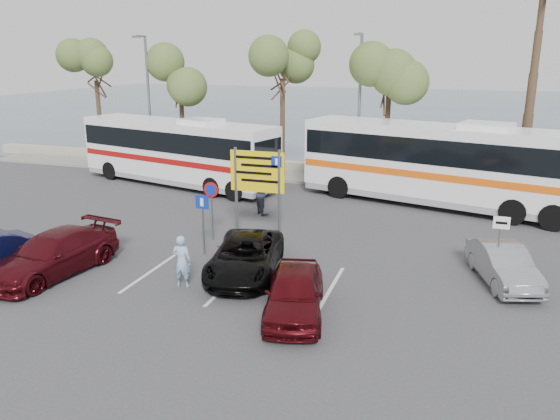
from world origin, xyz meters
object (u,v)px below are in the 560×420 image
(car_maroon, at_px, (53,254))
(car_red, at_px, (295,292))
(direction_sign, at_px, (257,179))
(street_lamp_left, at_px, (148,96))
(street_lamp_right, at_px, (359,102))
(car_silver_b, at_px, (503,265))
(pedestrian_near, at_px, (182,261))
(pedestrian_far, at_px, (263,193))
(coach_bus_left, at_px, (177,154))
(coach_bus_right, at_px, (439,167))
(suv_black, at_px, (245,256))

(car_maroon, height_order, car_red, car_maroon)
(direction_sign, distance_m, car_maroon, 7.80)
(street_lamp_left, distance_m, car_maroon, 17.42)
(street_lamp_right, distance_m, car_silver_b, 14.47)
(pedestrian_near, bearing_deg, car_red, 164.85)
(pedestrian_far, bearing_deg, car_maroon, 110.39)
(street_lamp_right, distance_m, coach_bus_left, 10.37)
(pedestrian_near, xyz_separation_m, pedestrian_far, (-0.42, 8.50, 0.12))
(car_silver_b, distance_m, pedestrian_far, 11.19)
(street_lamp_right, height_order, direction_sign, street_lamp_right)
(direction_sign, height_order, coach_bus_left, coach_bus_left)
(car_maroon, bearing_deg, direction_sign, 55.73)
(coach_bus_right, relative_size, car_maroon, 2.81)
(car_silver_b, bearing_deg, street_lamp_left, 131.50)
(coach_bus_left, height_order, pedestrian_near, coach_bus_left)
(street_lamp_left, xyz_separation_m, car_maroon, (5.87, -15.93, -3.90))
(street_lamp_right, height_order, coach_bus_left, street_lamp_right)
(direction_sign, bearing_deg, street_lamp_left, 136.83)
(direction_sign, xyz_separation_m, pedestrian_far, (-1.00, 3.30, -1.46))
(car_red, bearing_deg, suv_black, 123.37)
(street_lamp_left, relative_size, car_silver_b, 2.14)
(pedestrian_near, bearing_deg, pedestrian_far, -91.91)
(street_lamp_right, bearing_deg, suv_black, -94.41)
(pedestrian_far, bearing_deg, direction_sign, 152.17)
(direction_sign, distance_m, coach_bus_left, 10.49)
(suv_black, bearing_deg, car_silver_b, 2.25)
(car_red, xyz_separation_m, car_silver_b, (5.68, 4.22, -0.05))
(street_lamp_right, bearing_deg, coach_bus_right, -33.86)
(direction_sign, height_order, pedestrian_near, direction_sign)
(car_red, distance_m, pedestrian_near, 3.97)
(car_red, xyz_separation_m, pedestrian_far, (-4.32, 9.22, 0.30))
(suv_black, bearing_deg, pedestrian_far, 94.32)
(coach_bus_right, height_order, car_silver_b, coach_bus_right)
(coach_bus_right, distance_m, pedestrian_near, 14.40)
(car_silver_b, bearing_deg, suv_black, 175.95)
(street_lamp_left, height_order, car_maroon, street_lamp_left)
(street_lamp_right, xyz_separation_m, pedestrian_far, (-3.00, -7.02, -3.63))
(street_lamp_left, height_order, street_lamp_right, same)
(coach_bus_left, xyz_separation_m, car_silver_b, (16.50, -9.00, -1.14))
(street_lamp_right, distance_m, car_maroon, 17.89)
(car_red, relative_size, pedestrian_near, 2.31)
(street_lamp_left, distance_m, street_lamp_right, 13.00)
(street_lamp_right, xyz_separation_m, coach_bus_left, (-9.50, -3.02, -2.84))
(car_red, relative_size, pedestrian_far, 2.02)
(street_lamp_left, relative_size, car_maroon, 1.66)
(street_lamp_left, relative_size, coach_bus_left, 0.64)
(direction_sign, height_order, car_red, direction_sign)
(pedestrian_near, relative_size, pedestrian_far, 0.87)
(car_silver_b, relative_size, pedestrian_near, 2.20)
(coach_bus_right, xyz_separation_m, car_maroon, (-11.63, -12.92, -1.21))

